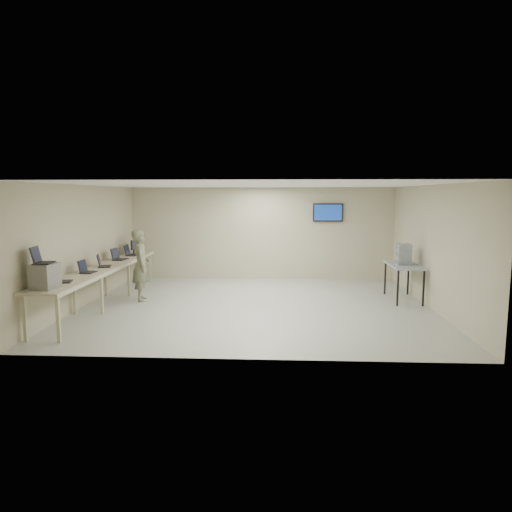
{
  "coord_description": "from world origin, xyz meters",
  "views": [
    {
      "loc": [
        0.54,
        -10.39,
        2.57
      ],
      "look_at": [
        0.0,
        0.2,
        1.15
      ],
      "focal_mm": 32.0,
      "sensor_mm": 36.0,
      "label": 1
    }
  ],
  "objects_px": {
    "workbench": "(103,270)",
    "soldier": "(141,265)",
    "equipment_box": "(45,276)",
    "side_table": "(404,267)"
  },
  "relations": [
    {
      "from": "equipment_box",
      "to": "soldier",
      "type": "height_order",
      "value": "soldier"
    },
    {
      "from": "equipment_box",
      "to": "side_table",
      "type": "distance_m",
      "value": 8.0
    },
    {
      "from": "workbench",
      "to": "equipment_box",
      "type": "distance_m",
      "value": 2.57
    },
    {
      "from": "side_table",
      "to": "soldier",
      "type": "bearing_deg",
      "value": -176.63
    },
    {
      "from": "workbench",
      "to": "soldier",
      "type": "distance_m",
      "value": 0.88
    },
    {
      "from": "workbench",
      "to": "equipment_box",
      "type": "xyz_separation_m",
      "value": [
        -0.06,
        -2.55,
        0.3
      ]
    },
    {
      "from": "equipment_box",
      "to": "soldier",
      "type": "relative_size",
      "value": 0.26
    },
    {
      "from": "workbench",
      "to": "side_table",
      "type": "distance_m",
      "value": 7.23
    },
    {
      "from": "soldier",
      "to": "side_table",
      "type": "bearing_deg",
      "value": -103.06
    },
    {
      "from": "side_table",
      "to": "workbench",
      "type": "bearing_deg",
      "value": -173.62
    }
  ]
}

